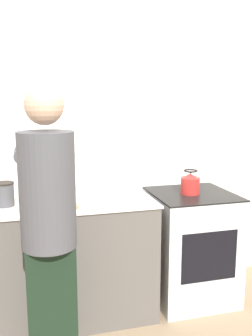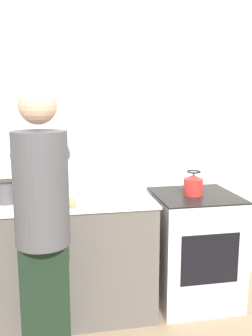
{
  "view_description": "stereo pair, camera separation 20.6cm",
  "coord_description": "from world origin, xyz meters",
  "px_view_note": "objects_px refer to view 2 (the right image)",
  "views": [
    {
      "loc": [
        -0.5,
        -2.42,
        1.68
      ],
      "look_at": [
        0.22,
        0.21,
        1.18
      ],
      "focal_mm": 40.0,
      "sensor_mm": 36.0,
      "label": 1
    },
    {
      "loc": [
        -0.3,
        -2.47,
        1.68
      ],
      "look_at": [
        0.22,
        0.21,
        1.18
      ],
      "focal_mm": 40.0,
      "sensor_mm": 36.0,
      "label": 2
    }
  ],
  "objects_px": {
    "knife": "(48,203)",
    "kettle": "(193,185)",
    "person": "(43,220)",
    "cutting_board": "(48,204)",
    "oven": "(194,248)",
    "canister_jar": "(6,192)"
  },
  "relations": [
    {
      "from": "oven",
      "to": "knife",
      "type": "height_order",
      "value": "knife"
    },
    {
      "from": "person",
      "to": "cutting_board",
      "type": "relative_size",
      "value": 4.43
    },
    {
      "from": "oven",
      "to": "cutting_board",
      "type": "height_order",
      "value": "cutting_board"
    },
    {
      "from": "oven",
      "to": "person",
      "type": "relative_size",
      "value": 0.52
    },
    {
      "from": "cutting_board",
      "to": "oven",
      "type": "bearing_deg",
      "value": 6.88
    },
    {
      "from": "person",
      "to": "knife",
      "type": "height_order",
      "value": "person"
    },
    {
      "from": "kettle",
      "to": "canister_jar",
      "type": "bearing_deg",
      "value": -179.33
    },
    {
      "from": "oven",
      "to": "canister_jar",
      "type": "bearing_deg",
      "value": -178.97
    },
    {
      "from": "oven",
      "to": "knife",
      "type": "xyz_separation_m",
      "value": [
        -1.18,
        -0.15,
        0.49
      ]
    },
    {
      "from": "cutting_board",
      "to": "knife",
      "type": "xyz_separation_m",
      "value": [
        -0.0,
        -0.01,
        0.01
      ]
    },
    {
      "from": "person",
      "to": "kettle",
      "type": "distance_m",
      "value": 1.31
    },
    {
      "from": "oven",
      "to": "kettle",
      "type": "distance_m",
      "value": 0.54
    },
    {
      "from": "knife",
      "to": "kettle",
      "type": "bearing_deg",
      "value": -19.73
    },
    {
      "from": "oven",
      "to": "cutting_board",
      "type": "distance_m",
      "value": 1.28
    },
    {
      "from": "kettle",
      "to": "canister_jar",
      "type": "xyz_separation_m",
      "value": [
        -1.45,
        -0.02,
        0.02
      ]
    },
    {
      "from": "knife",
      "to": "oven",
      "type": "bearing_deg",
      "value": -19.44
    },
    {
      "from": "canister_jar",
      "to": "person",
      "type": "bearing_deg",
      "value": -63.95
    },
    {
      "from": "knife",
      "to": "kettle",
      "type": "xyz_separation_m",
      "value": [
        1.15,
        0.14,
        0.05
      ]
    },
    {
      "from": "oven",
      "to": "cutting_board",
      "type": "xyz_separation_m",
      "value": [
        -1.18,
        -0.14,
        0.48
      ]
    },
    {
      "from": "person",
      "to": "kettle",
      "type": "xyz_separation_m",
      "value": [
        1.18,
        0.57,
        0.04
      ]
    },
    {
      "from": "person",
      "to": "kettle",
      "type": "relative_size",
      "value": 8.86
    },
    {
      "from": "cutting_board",
      "to": "kettle",
      "type": "xyz_separation_m",
      "value": [
        1.15,
        0.13,
        0.06
      ]
    }
  ]
}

